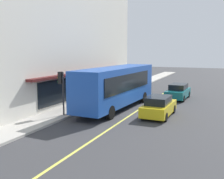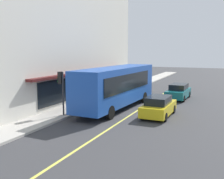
{
  "view_description": "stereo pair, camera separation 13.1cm",
  "coord_description": "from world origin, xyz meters",
  "px_view_note": "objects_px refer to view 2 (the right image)",
  "views": [
    {
      "loc": [
        -20.05,
        -6.6,
        4.89
      ],
      "look_at": [
        0.8,
        2.32,
        1.6
      ],
      "focal_mm": 43.35,
      "sensor_mm": 36.0,
      "label": 1
    },
    {
      "loc": [
        -20.0,
        -6.72,
        4.89
      ],
      "look_at": [
        0.8,
        2.32,
        1.6
      ],
      "focal_mm": 43.35,
      "sensor_mm": 36.0,
      "label": 2
    }
  ],
  "objects_px": {
    "car_white": "(139,87)",
    "car_yellow": "(159,106)",
    "pedestrian_mid_block": "(115,85)",
    "bus": "(117,85)",
    "traffic_light": "(61,83)",
    "car_teal": "(178,92)"
  },
  "relations": [
    {
      "from": "bus",
      "to": "traffic_light",
      "type": "height_order",
      "value": "bus"
    },
    {
      "from": "traffic_light",
      "to": "pedestrian_mid_block",
      "type": "relative_size",
      "value": 2.07
    },
    {
      "from": "traffic_light",
      "to": "car_yellow",
      "type": "relative_size",
      "value": 0.74
    },
    {
      "from": "car_white",
      "to": "car_yellow",
      "type": "relative_size",
      "value": 1.01
    },
    {
      "from": "pedestrian_mid_block",
      "to": "traffic_light",
      "type": "bearing_deg",
      "value": -178.04
    },
    {
      "from": "car_yellow",
      "to": "pedestrian_mid_block",
      "type": "xyz_separation_m",
      "value": [
        7.97,
        6.95,
        0.33
      ]
    },
    {
      "from": "bus",
      "to": "pedestrian_mid_block",
      "type": "bearing_deg",
      "value": 24.68
    },
    {
      "from": "car_white",
      "to": "pedestrian_mid_block",
      "type": "bearing_deg",
      "value": 125.56
    },
    {
      "from": "bus",
      "to": "pedestrian_mid_block",
      "type": "height_order",
      "value": "bus"
    },
    {
      "from": "pedestrian_mid_block",
      "to": "car_white",
      "type": "bearing_deg",
      "value": -54.44
    },
    {
      "from": "traffic_light",
      "to": "pedestrian_mid_block",
      "type": "bearing_deg",
      "value": 1.96
    },
    {
      "from": "car_yellow",
      "to": "traffic_light",
      "type": "bearing_deg",
      "value": 114.38
    },
    {
      "from": "car_teal",
      "to": "pedestrian_mid_block",
      "type": "bearing_deg",
      "value": 89.94
    },
    {
      "from": "traffic_light",
      "to": "car_yellow",
      "type": "bearing_deg",
      "value": -65.62
    },
    {
      "from": "traffic_light",
      "to": "car_white",
      "type": "distance_m",
      "value": 12.91
    },
    {
      "from": "bus",
      "to": "traffic_light",
      "type": "relative_size",
      "value": 3.51
    },
    {
      "from": "car_yellow",
      "to": "car_white",
      "type": "bearing_deg",
      "value": 25.47
    },
    {
      "from": "traffic_light",
      "to": "car_teal",
      "type": "height_order",
      "value": "traffic_light"
    },
    {
      "from": "car_yellow",
      "to": "bus",
      "type": "bearing_deg",
      "value": 71.21
    },
    {
      "from": "car_yellow",
      "to": "pedestrian_mid_block",
      "type": "relative_size",
      "value": 2.79
    },
    {
      "from": "car_teal",
      "to": "bus",
      "type": "bearing_deg",
      "value": 149.09
    },
    {
      "from": "car_teal",
      "to": "car_yellow",
      "type": "xyz_separation_m",
      "value": [
        -7.97,
        0.08,
        0.0
      ]
    }
  ]
}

